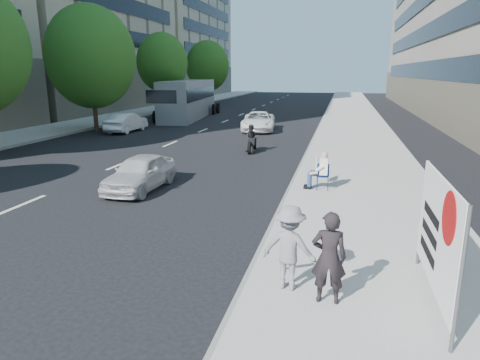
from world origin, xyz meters
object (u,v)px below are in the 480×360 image
(seated_protester, at_px, (320,168))
(jogger, at_px, (289,247))
(white_sedan_mid, at_px, (126,122))
(white_sedan_near, at_px, (140,172))
(white_sedan_far, at_px, (258,121))
(pedestrian_woman, at_px, (329,257))
(bus, at_px, (189,100))
(motorcycle, at_px, (252,140))
(protest_banner, at_px, (438,233))

(seated_protester, relative_size, jogger, 0.82)
(jogger, height_order, white_sedan_mid, jogger)
(white_sedan_near, height_order, white_sedan_far, white_sedan_far)
(jogger, relative_size, white_sedan_near, 0.44)
(pedestrian_woman, xyz_separation_m, bus, (-13.42, 29.91, 0.66))
(motorcycle, height_order, bus, bus)
(white_sedan_far, distance_m, motorcycle, 8.29)
(protest_banner, height_order, bus, bus)
(seated_protester, distance_m, white_sedan_near, 6.24)
(seated_protester, bearing_deg, motorcycle, 118.55)
(jogger, xyz_separation_m, white_sedan_far, (-4.93, 22.40, -0.28))
(motorcycle, xyz_separation_m, bus, (-9.03, 15.35, 1.00))
(protest_banner, height_order, white_sedan_far, protest_banner)
(white_sedan_near, xyz_separation_m, white_sedan_mid, (-7.71, 13.58, 0.04))
(pedestrian_woman, distance_m, bus, 32.78)
(jogger, bearing_deg, white_sedan_far, -67.82)
(seated_protester, distance_m, motorcycle, 8.03)
(white_sedan_far, bearing_deg, motorcycle, -89.13)
(pedestrian_woman, height_order, motorcycle, pedestrian_woman)
(pedestrian_woman, distance_m, white_sedan_mid, 24.72)
(jogger, xyz_separation_m, protest_banner, (2.48, 0.12, 0.46))
(seated_protester, height_order, motorcycle, seated_protester)
(pedestrian_woman, bearing_deg, bus, -68.98)
(seated_protester, distance_m, bus, 25.85)
(white_sedan_mid, bearing_deg, white_sedan_near, 119.46)
(seated_protester, height_order, white_sedan_near, seated_protester)
(white_sedan_far, bearing_deg, bus, 129.55)
(white_sedan_mid, xyz_separation_m, white_sedan_far, (8.78, 2.67, 0.01))
(white_sedan_near, distance_m, motorcycle, 8.38)
(seated_protester, bearing_deg, white_sedan_far, 108.46)
(white_sedan_mid, distance_m, motorcycle, 11.45)
(pedestrian_woman, bearing_deg, protest_banner, -168.33)
(white_sedan_far, distance_m, bus, 10.62)
(seated_protester, xyz_separation_m, white_sedan_far, (-5.09, 15.24, -0.21))
(jogger, bearing_deg, bus, -56.97)
(white_sedan_mid, relative_size, motorcycle, 1.93)
(seated_protester, height_order, white_sedan_mid, seated_protester)
(jogger, height_order, white_sedan_far, jogger)
(motorcycle, distance_m, bus, 17.84)
(seated_protester, xyz_separation_m, bus, (-12.87, 22.41, 0.76))
(seated_protester, bearing_deg, pedestrian_woman, -85.77)
(seated_protester, height_order, white_sedan_far, seated_protester)
(white_sedan_mid, distance_m, bus, 9.93)
(white_sedan_mid, xyz_separation_m, motorcycle, (10.03, -5.52, -0.02))
(white_sedan_mid, bearing_deg, motorcycle, 151.02)
(seated_protester, distance_m, jogger, 7.15)
(jogger, distance_m, motorcycle, 14.68)
(white_sedan_near, relative_size, bus, 0.29)
(jogger, bearing_deg, pedestrian_woman, 163.91)
(white_sedan_near, distance_m, white_sedan_mid, 15.61)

